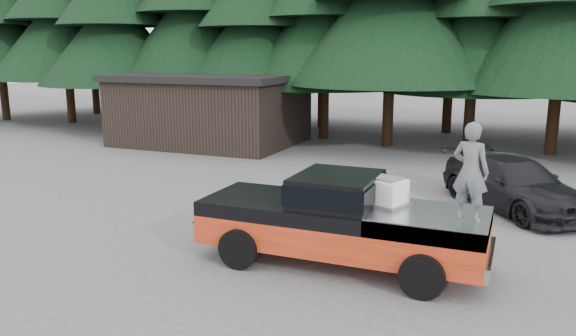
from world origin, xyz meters
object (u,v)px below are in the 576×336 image
at_px(man_on_bed, 470,172).
at_px(parked_car, 513,184).
at_px(air_compressor, 385,193).
at_px(utility_building, 211,109).
at_px(pickup_truck, 340,234).

xyz_separation_m(man_on_bed, parked_car, (0.71, 6.12, -1.52)).
bearing_deg(air_compressor, man_on_bed, 7.16).
bearing_deg(air_compressor, utility_building, 153.42).
bearing_deg(air_compressor, parked_car, 88.81).
bearing_deg(man_on_bed, utility_building, -30.03).
xyz_separation_m(man_on_bed, utility_building, (-12.98, 12.88, -0.57)).
height_order(pickup_truck, air_compressor, air_compressor).
xyz_separation_m(parked_car, utility_building, (-13.69, 6.77, 0.94)).
distance_m(parked_car, utility_building, 15.30).
bearing_deg(parked_car, utility_building, 115.07).
height_order(air_compressor, parked_car, air_compressor).
height_order(air_compressor, man_on_bed, man_on_bed).
xyz_separation_m(pickup_truck, utility_building, (-10.48, 12.67, 1.00)).
bearing_deg(man_on_bed, parked_car, -81.88).
bearing_deg(utility_building, pickup_truck, -50.39).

